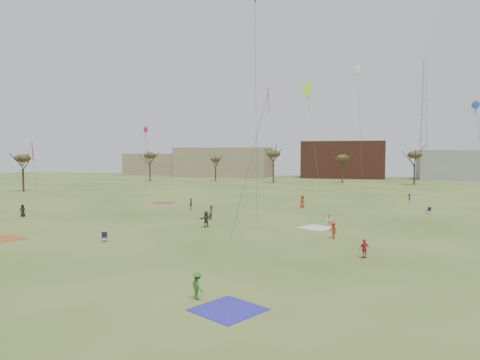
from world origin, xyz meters
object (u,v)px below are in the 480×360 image
(camp_chair_right, at_px, (428,212))
(radio_tower, at_px, (423,119))
(camp_chair_left, at_px, (105,239))
(spectator_fore_a, at_px, (364,249))
(flyer_near_center, at_px, (197,286))

(camp_chair_right, distance_m, radio_tower, 93.25)
(camp_chair_left, bearing_deg, camp_chair_right, 6.55)
(spectator_fore_a, xyz_separation_m, camp_chair_left, (-22.84, 0.06, -0.48))
(camp_chair_left, relative_size, radio_tower, 0.02)
(camp_chair_right, xyz_separation_m, radio_tower, (10.08, 90.74, 18.95))
(radio_tower, bearing_deg, camp_chair_left, -109.15)
(flyer_near_center, distance_m, camp_chair_right, 43.98)
(camp_chair_right, bearing_deg, radio_tower, 129.91)
(spectator_fore_a, xyz_separation_m, radio_tower, (18.40, 118.84, 18.47))
(camp_chair_left, xyz_separation_m, radio_tower, (41.24, 118.78, 18.95))
(flyer_near_center, bearing_deg, spectator_fore_a, -84.30)
(camp_chair_right, bearing_deg, flyer_near_center, -66.82)
(spectator_fore_a, relative_size, camp_chair_left, 1.70)
(camp_chair_left, bearing_deg, radio_tower, 35.42)
(flyer_near_center, relative_size, radio_tower, 0.04)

